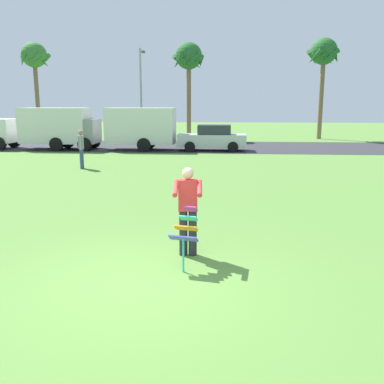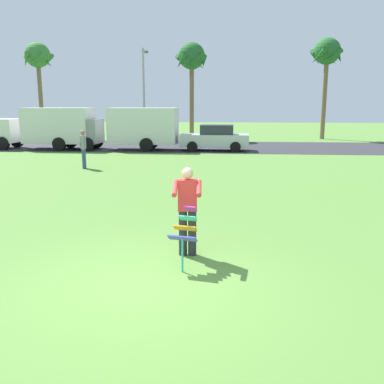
{
  "view_description": "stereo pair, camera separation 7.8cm",
  "coord_description": "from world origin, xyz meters",
  "px_view_note": "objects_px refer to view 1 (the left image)",
  "views": [
    {
      "loc": [
        1.3,
        -6.38,
        2.92
      ],
      "look_at": [
        0.62,
        2.49,
        1.05
      ],
      "focal_mm": 39.85,
      "sensor_mm": 36.0,
      "label": 1
    },
    {
      "loc": [
        1.38,
        -6.38,
        2.92
      ],
      "look_at": [
        0.62,
        2.49,
        1.05
      ],
      "focal_mm": 39.85,
      "sensor_mm": 36.0,
      "label": 2
    }
  ],
  "objects_px": {
    "kite_held": "(186,230)",
    "palm_tree_left_near": "(34,59)",
    "palm_tree_right_near": "(189,60)",
    "palm_tree_centre_far": "(324,56)",
    "streetlight_pole": "(141,89)",
    "parked_car_silver": "(212,138)",
    "parked_truck_grey_van": "(128,127)",
    "parked_truck_white_box": "(43,127)",
    "person_kite_flyer": "(188,208)",
    "person_walker_near": "(81,148)"
  },
  "relations": [
    {
      "from": "parked_car_silver",
      "to": "streetlight_pole",
      "type": "relative_size",
      "value": 0.6
    },
    {
      "from": "palm_tree_right_near",
      "to": "parked_truck_grey_van",
      "type": "bearing_deg",
      "value": -110.17
    },
    {
      "from": "parked_car_silver",
      "to": "palm_tree_centre_far",
      "type": "height_order",
      "value": "palm_tree_centre_far"
    },
    {
      "from": "palm_tree_left_near",
      "to": "palm_tree_centre_far",
      "type": "xyz_separation_m",
      "value": [
        23.95,
        -0.22,
        0.05
      ]
    },
    {
      "from": "kite_held",
      "to": "parked_car_silver",
      "type": "relative_size",
      "value": 0.26
    },
    {
      "from": "parked_truck_grey_van",
      "to": "person_walker_near",
      "type": "height_order",
      "value": "parked_truck_grey_van"
    },
    {
      "from": "kite_held",
      "to": "streetlight_pole",
      "type": "height_order",
      "value": "streetlight_pole"
    },
    {
      "from": "person_kite_flyer",
      "to": "parked_truck_grey_van",
      "type": "bearing_deg",
      "value": 106.13
    },
    {
      "from": "kite_held",
      "to": "palm_tree_right_near",
      "type": "distance_m",
      "value": 28.48
    },
    {
      "from": "parked_car_silver",
      "to": "person_walker_near",
      "type": "bearing_deg",
      "value": -125.67
    },
    {
      "from": "parked_car_silver",
      "to": "person_walker_near",
      "type": "height_order",
      "value": "person_walker_near"
    },
    {
      "from": "palm_tree_right_near",
      "to": "person_walker_near",
      "type": "xyz_separation_m",
      "value": [
        -3.47,
        -16.36,
        -5.33
      ]
    },
    {
      "from": "palm_tree_left_near",
      "to": "parked_truck_white_box",
      "type": "bearing_deg",
      "value": -64.74
    },
    {
      "from": "palm_tree_left_near",
      "to": "kite_held",
      "type": "bearing_deg",
      "value": -61.99
    },
    {
      "from": "parked_truck_white_box",
      "to": "parked_car_silver",
      "type": "distance_m",
      "value": 10.78
    },
    {
      "from": "parked_truck_grey_van",
      "to": "parked_truck_white_box",
      "type": "bearing_deg",
      "value": 180.0
    },
    {
      "from": "parked_truck_white_box",
      "to": "person_walker_near",
      "type": "bearing_deg",
      "value": -57.01
    },
    {
      "from": "parked_truck_grey_van",
      "to": "parked_car_silver",
      "type": "bearing_deg",
      "value": -0.0
    },
    {
      "from": "palm_tree_centre_far",
      "to": "streetlight_pole",
      "type": "xyz_separation_m",
      "value": [
        -14.3,
        -2.63,
        -2.62
      ]
    },
    {
      "from": "kite_held",
      "to": "person_walker_near",
      "type": "xyz_separation_m",
      "value": [
        -5.78,
        11.49,
        0.21
      ]
    },
    {
      "from": "parked_car_silver",
      "to": "palm_tree_centre_far",
      "type": "distance_m",
      "value": 14.14
    },
    {
      "from": "parked_truck_white_box",
      "to": "parked_car_silver",
      "type": "height_order",
      "value": "parked_truck_white_box"
    },
    {
      "from": "palm_tree_left_near",
      "to": "palm_tree_right_near",
      "type": "height_order",
      "value": "palm_tree_left_near"
    },
    {
      "from": "person_kite_flyer",
      "to": "kite_held",
      "type": "bearing_deg",
      "value": -87.93
    },
    {
      "from": "parked_truck_grey_van",
      "to": "palm_tree_right_near",
      "type": "bearing_deg",
      "value": 69.83
    },
    {
      "from": "parked_truck_grey_van",
      "to": "palm_tree_right_near",
      "type": "height_order",
      "value": "palm_tree_right_near"
    },
    {
      "from": "parked_car_silver",
      "to": "palm_tree_left_near",
      "type": "xyz_separation_m",
      "value": [
        -15.42,
        9.86,
        5.8
      ]
    },
    {
      "from": "person_kite_flyer",
      "to": "palm_tree_centre_far",
      "type": "distance_m",
      "value": 30.09
    },
    {
      "from": "palm_tree_left_near",
      "to": "palm_tree_centre_far",
      "type": "height_order",
      "value": "palm_tree_centre_far"
    },
    {
      "from": "palm_tree_centre_far",
      "to": "streetlight_pole",
      "type": "bearing_deg",
      "value": -169.6
    },
    {
      "from": "kite_held",
      "to": "palm_tree_left_near",
      "type": "relative_size",
      "value": 0.14
    },
    {
      "from": "kite_held",
      "to": "parked_truck_white_box",
      "type": "height_order",
      "value": "parked_truck_white_box"
    },
    {
      "from": "parked_truck_white_box",
      "to": "parked_truck_grey_van",
      "type": "height_order",
      "value": "same"
    },
    {
      "from": "kite_held",
      "to": "palm_tree_left_near",
      "type": "distance_m",
      "value": 33.61
    },
    {
      "from": "parked_car_silver",
      "to": "palm_tree_right_near",
      "type": "distance_m",
      "value": 10.34
    },
    {
      "from": "person_kite_flyer",
      "to": "person_walker_near",
      "type": "xyz_separation_m",
      "value": [
        -5.76,
        10.81,
        -0.02
      ]
    },
    {
      "from": "kite_held",
      "to": "parked_truck_grey_van",
      "type": "relative_size",
      "value": 0.16
    },
    {
      "from": "kite_held",
      "to": "parked_truck_grey_van",
      "type": "distance_m",
      "value": 20.12
    },
    {
      "from": "kite_held",
      "to": "palm_tree_right_near",
      "type": "relative_size",
      "value": 0.14
    },
    {
      "from": "palm_tree_left_near",
      "to": "parked_car_silver",
      "type": "bearing_deg",
      "value": -32.6
    },
    {
      "from": "kite_held",
      "to": "person_walker_near",
      "type": "relative_size",
      "value": 0.63
    },
    {
      "from": "palm_tree_left_near",
      "to": "palm_tree_right_near",
      "type": "relative_size",
      "value": 1.04
    },
    {
      "from": "palm_tree_centre_far",
      "to": "person_walker_near",
      "type": "xyz_separation_m",
      "value": [
        -14.19,
        -17.51,
        -5.69
      ]
    },
    {
      "from": "kite_held",
      "to": "palm_tree_centre_far",
      "type": "height_order",
      "value": "palm_tree_centre_far"
    },
    {
      "from": "parked_truck_grey_van",
      "to": "palm_tree_centre_far",
      "type": "height_order",
      "value": "palm_tree_centre_far"
    },
    {
      "from": "parked_car_silver",
      "to": "palm_tree_left_near",
      "type": "distance_m",
      "value": 19.2
    },
    {
      "from": "palm_tree_centre_far",
      "to": "person_walker_near",
      "type": "distance_m",
      "value": 23.25
    },
    {
      "from": "person_kite_flyer",
      "to": "parked_car_silver",
      "type": "distance_m",
      "value": 18.68
    },
    {
      "from": "person_walker_near",
      "to": "person_kite_flyer",
      "type": "bearing_deg",
      "value": -61.96
    },
    {
      "from": "person_kite_flyer",
      "to": "person_walker_near",
      "type": "height_order",
      "value": "same"
    }
  ]
}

